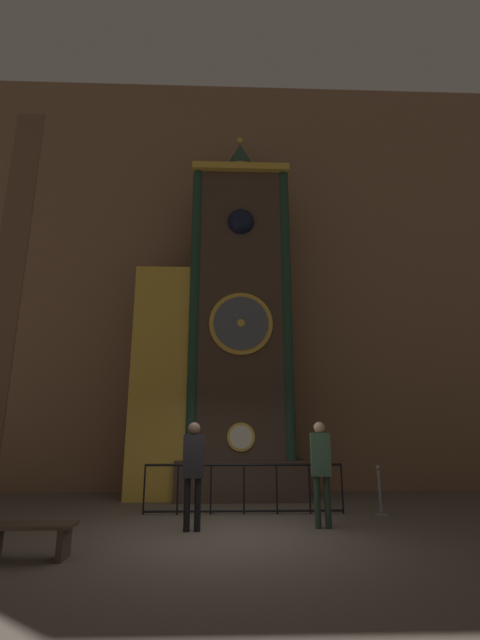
{
  "coord_description": "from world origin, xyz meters",
  "views": [
    {
      "loc": [
        0.03,
        -7.47,
        1.65
      ],
      "look_at": [
        0.42,
        3.91,
        4.57
      ],
      "focal_mm": 24.0,
      "sensor_mm": 36.0,
      "label": 1
    }
  ],
  "objects_px": {
    "clock_tower": "(224,331)",
    "stanchion_post": "(380,499)",
    "visitor_far": "(321,463)",
    "visitor_near": "(193,464)",
    "visitor_bench": "(30,534)"
  },
  "relations": [
    {
      "from": "clock_tower",
      "to": "stanchion_post",
      "type": "bearing_deg",
      "value": -34.77
    },
    {
      "from": "visitor_far",
      "to": "stanchion_post",
      "type": "distance_m",
      "value": 1.99
    },
    {
      "from": "visitor_near",
      "to": "visitor_far",
      "type": "bearing_deg",
      "value": 6.31
    },
    {
      "from": "visitor_bench",
      "to": "stanchion_post",
      "type": "bearing_deg",
      "value": 26.51
    },
    {
      "from": "visitor_near",
      "to": "stanchion_post",
      "type": "height_order",
      "value": "visitor_near"
    },
    {
      "from": "visitor_far",
      "to": "visitor_bench",
      "type": "relative_size",
      "value": 1.56
    },
    {
      "from": "visitor_near",
      "to": "visitor_bench",
      "type": "xyz_separation_m",
      "value": [
        -2.03,
        -1.54,
        -0.77
      ]
    },
    {
      "from": "visitor_near",
      "to": "stanchion_post",
      "type": "distance_m",
      "value": 3.99
    },
    {
      "from": "clock_tower",
      "to": "visitor_bench",
      "type": "xyz_separation_m",
      "value": [
        -2.51,
        -5.08,
        -3.95
      ]
    },
    {
      "from": "clock_tower",
      "to": "stanchion_post",
      "type": "distance_m",
      "value": 5.56
    },
    {
      "from": "stanchion_post",
      "to": "visitor_bench",
      "type": "height_order",
      "value": "stanchion_post"
    },
    {
      "from": "visitor_far",
      "to": "stanchion_post",
      "type": "bearing_deg",
      "value": 44.06
    },
    {
      "from": "clock_tower",
      "to": "visitor_bench",
      "type": "height_order",
      "value": "clock_tower"
    },
    {
      "from": "visitor_far",
      "to": "visitor_bench",
      "type": "height_order",
      "value": "visitor_far"
    },
    {
      "from": "clock_tower",
      "to": "visitor_far",
      "type": "height_order",
      "value": "clock_tower"
    }
  ]
}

